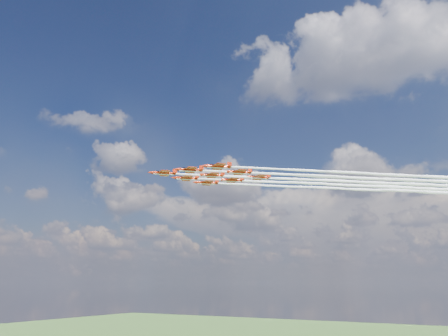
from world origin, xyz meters
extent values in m
cylinder|color=#AF2109|center=(-18.11, -7.61, 73.13)|extent=(6.62, 5.93, 1.08)
cone|color=#AF2109|center=(-21.81, -10.81, 73.13)|extent=(2.18, 2.09, 1.08)
cone|color=#AF2109|center=(-14.63, -4.60, 73.13)|extent=(1.75, 1.70, 0.98)
ellipsoid|color=black|center=(-19.59, -8.89, 73.57)|extent=(2.12, 2.00, 0.70)
cube|color=#AF2109|center=(-17.74, -7.29, 73.08)|extent=(8.25, 8.86, 0.14)
cube|color=#AF2109|center=(-15.15, -5.05, 73.13)|extent=(3.34, 3.56, 0.12)
cube|color=#AF2109|center=(-15.00, -4.92, 74.01)|extent=(1.27, 1.13, 1.76)
cube|color=silver|center=(-18.11, -7.61, 72.64)|extent=(6.13, 5.46, 0.12)
cylinder|color=#AF2109|center=(-7.30, -6.64, 73.13)|extent=(6.62, 5.93, 1.08)
cone|color=#AF2109|center=(-11.00, -9.84, 73.13)|extent=(2.18, 2.09, 1.08)
cone|color=#AF2109|center=(-3.82, -3.63, 73.13)|extent=(1.75, 1.70, 0.98)
ellipsoid|color=black|center=(-8.78, -7.92, 73.57)|extent=(2.12, 2.00, 0.70)
cube|color=#AF2109|center=(-6.93, -6.32, 73.08)|extent=(8.25, 8.86, 0.14)
cube|color=#AF2109|center=(-4.34, -4.08, 73.13)|extent=(3.34, 3.56, 0.12)
cube|color=#AF2109|center=(-4.19, -3.95, 74.01)|extent=(1.27, 1.13, 1.76)
cube|color=silver|center=(-7.30, -6.64, 72.64)|extent=(6.13, 5.46, 0.12)
cylinder|color=#AF2109|center=(-15.59, 2.95, 73.13)|extent=(6.62, 5.93, 1.08)
cone|color=#AF2109|center=(-19.29, -0.25, 73.13)|extent=(2.18, 2.09, 1.08)
cone|color=#AF2109|center=(-12.11, 5.96, 73.13)|extent=(1.75, 1.70, 0.98)
ellipsoid|color=black|center=(-17.07, 1.67, 73.57)|extent=(2.12, 2.00, 0.70)
cube|color=#AF2109|center=(-15.22, 3.27, 73.08)|extent=(8.25, 8.86, 0.14)
cube|color=#AF2109|center=(-12.63, 5.51, 73.13)|extent=(3.34, 3.56, 0.12)
cube|color=#AF2109|center=(-12.48, 5.64, 74.01)|extent=(1.27, 1.13, 1.76)
cube|color=silver|center=(-15.59, 2.95, 72.64)|extent=(6.13, 5.46, 0.12)
cylinder|color=#AF2109|center=(3.51, -5.66, 73.13)|extent=(6.62, 5.93, 1.08)
cone|color=#AF2109|center=(-0.19, -8.86, 73.13)|extent=(2.18, 2.09, 1.08)
cone|color=#AF2109|center=(6.99, -2.66, 73.13)|extent=(1.75, 1.70, 0.98)
ellipsoid|color=black|center=(2.03, -6.94, 73.57)|extent=(2.12, 2.00, 0.70)
cube|color=#AF2109|center=(3.88, -5.35, 73.08)|extent=(8.25, 8.86, 0.14)
cube|color=#AF2109|center=(6.47, -3.11, 73.13)|extent=(3.34, 3.56, 0.12)
cube|color=#AF2109|center=(6.62, -2.98, 74.01)|extent=(1.27, 1.13, 1.76)
cube|color=silver|center=(3.51, -5.66, 72.64)|extent=(6.13, 5.46, 0.12)
cylinder|color=#AF2109|center=(-4.78, 3.92, 73.13)|extent=(6.62, 5.93, 1.08)
cone|color=#AF2109|center=(-8.48, 0.72, 73.13)|extent=(2.18, 2.09, 1.08)
cone|color=#AF2109|center=(-1.30, 6.93, 73.13)|extent=(1.75, 1.70, 0.98)
ellipsoid|color=black|center=(-6.26, 2.64, 73.57)|extent=(2.12, 2.00, 0.70)
cube|color=#AF2109|center=(-4.41, 4.24, 73.08)|extent=(8.25, 8.86, 0.14)
cube|color=#AF2109|center=(-1.82, 6.48, 73.13)|extent=(3.34, 3.56, 0.12)
cube|color=#AF2109|center=(-1.67, 6.61, 74.01)|extent=(1.27, 1.13, 1.76)
cube|color=silver|center=(-4.78, 3.92, 72.64)|extent=(6.13, 5.46, 0.12)
cylinder|color=#AF2109|center=(-13.06, 13.51, 73.13)|extent=(6.62, 5.93, 1.08)
cone|color=#AF2109|center=(-16.76, 10.31, 73.13)|extent=(2.18, 2.09, 1.08)
cone|color=#AF2109|center=(-9.59, 16.52, 73.13)|extent=(1.75, 1.70, 0.98)
ellipsoid|color=black|center=(-14.54, 12.23, 73.57)|extent=(2.12, 2.00, 0.70)
cube|color=#AF2109|center=(-12.69, 13.83, 73.08)|extent=(8.25, 8.86, 0.14)
cube|color=#AF2109|center=(-10.10, 16.07, 73.13)|extent=(3.34, 3.56, 0.12)
cube|color=#AF2109|center=(-9.96, 16.20, 74.01)|extent=(1.27, 1.13, 1.76)
cube|color=silver|center=(-13.06, 13.51, 72.64)|extent=(6.13, 5.46, 0.12)
cylinder|color=#AF2109|center=(6.04, 4.89, 73.13)|extent=(6.62, 5.93, 1.08)
cone|color=#AF2109|center=(2.34, 1.70, 73.13)|extent=(2.18, 2.09, 1.08)
cone|color=#AF2109|center=(9.52, 7.90, 73.13)|extent=(1.75, 1.70, 0.98)
ellipsoid|color=black|center=(4.56, 3.61, 73.57)|extent=(2.12, 2.00, 0.70)
cube|color=#AF2109|center=(6.41, 5.21, 73.08)|extent=(8.25, 8.86, 0.14)
cube|color=#AF2109|center=(9.00, 7.45, 73.13)|extent=(3.34, 3.56, 0.12)
cube|color=#AF2109|center=(9.15, 7.58, 74.01)|extent=(1.27, 1.13, 1.76)
cube|color=silver|center=(6.04, 4.89, 72.64)|extent=(6.13, 5.46, 0.12)
cylinder|color=#AF2109|center=(-2.25, 14.48, 73.13)|extent=(6.62, 5.93, 1.08)
cone|color=#AF2109|center=(-5.95, 11.28, 73.13)|extent=(2.18, 2.09, 1.08)
cone|color=#AF2109|center=(1.23, 17.49, 73.13)|extent=(1.75, 1.70, 0.98)
ellipsoid|color=black|center=(-3.73, 13.20, 73.57)|extent=(2.12, 2.00, 0.70)
cube|color=#AF2109|center=(-1.88, 14.80, 73.08)|extent=(8.25, 8.86, 0.14)
cube|color=#AF2109|center=(0.71, 17.04, 73.13)|extent=(3.34, 3.56, 0.12)
cube|color=#AF2109|center=(0.86, 17.17, 74.01)|extent=(1.27, 1.13, 1.76)
cube|color=silver|center=(-2.25, 14.48, 72.64)|extent=(6.13, 5.46, 0.12)
cylinder|color=#AF2109|center=(8.56, 15.45, 73.13)|extent=(6.62, 5.93, 1.08)
cone|color=#AF2109|center=(4.86, 12.25, 73.13)|extent=(2.18, 2.09, 1.08)
cone|color=#AF2109|center=(12.04, 18.46, 73.13)|extent=(1.75, 1.70, 0.98)
ellipsoid|color=black|center=(7.08, 14.17, 73.57)|extent=(2.12, 2.00, 0.70)
cube|color=#AF2109|center=(8.93, 15.77, 73.08)|extent=(8.25, 8.86, 0.14)
cube|color=#AF2109|center=(11.52, 18.01, 73.13)|extent=(3.34, 3.56, 0.12)
cube|color=#AF2109|center=(11.67, 18.14, 74.01)|extent=(1.27, 1.13, 1.76)
cube|color=silver|center=(8.56, 15.45, 72.64)|extent=(6.13, 5.46, 0.12)
camera|label=1|loc=(77.19, -128.47, 34.68)|focal=35.00mm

